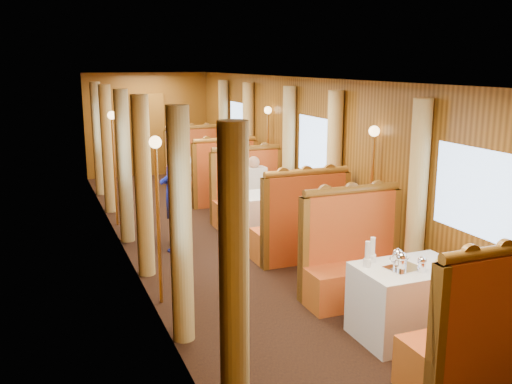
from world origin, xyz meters
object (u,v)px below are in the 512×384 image
table_near (408,302)px  banquette_far_fwd (223,183)px  banquette_near_fwd (482,342)px  teapot_left (401,264)px  banquette_mid_aft (249,199)px  steward (175,189)px  tea_tray (404,268)px  fruit_plate (443,264)px  table_mid (272,217)px  teapot_right (422,266)px  banquette_near_aft (356,265)px  rose_vase_mid (274,182)px  table_far (208,176)px  rose_vase_far (207,151)px  passenger (254,184)px  banquette_far_aft (195,166)px  teapot_back (397,259)px  banquette_mid_fwd (301,231)px

table_near → banquette_far_fwd: bearing=90.0°
banquette_near_fwd → teapot_left: size_ratio=7.33×
banquette_mid_aft → banquette_far_fwd: bearing=90.0°
banquette_mid_aft → steward: size_ratio=0.73×
steward → teapot_left: bearing=36.2°
table_near → teapot_left: teapot_left is taller
banquette_mid_aft → tea_tray: banquette_mid_aft is taller
fruit_plate → table_mid: bearing=94.9°
teapot_right → steward: size_ratio=0.08×
banquette_far_fwd → tea_tray: (-0.10, -6.01, 0.33)m
banquette_near_aft → teapot_right: (0.01, -1.17, 0.38)m
banquette_near_aft → teapot_left: 1.17m
table_near → rose_vase_mid: rose_vase_mid is taller
banquette_near_fwd → table_far: banquette_near_fwd is taller
banquette_near_fwd → table_far: size_ratio=1.28×
tea_tray → teapot_right: teapot_right is taller
teapot_right → rose_vase_far: 7.13m
banquette_near_aft → table_far: (0.00, 5.99, -0.05)m
banquette_near_fwd → rose_vase_far: 8.01m
table_mid → passenger: 0.85m
banquette_far_aft → steward: steward is taller
tea_tray → banquette_far_aft: bearing=89.3°
tea_tray → rose_vase_far: bearing=89.2°
banquette_far_fwd → table_near: bearing=-90.0°
banquette_near_aft → teapot_back: 1.03m
table_near → tea_tray: (-0.10, -0.03, 0.38)m
passenger → teapot_back: bearing=-91.6°
fruit_plate → steward: steward is taller
banquette_far_aft → steward: (-1.51, -4.40, 0.50)m
rose_vase_mid → banquette_mid_fwd: bearing=-91.5°
banquette_far_aft → teapot_left: (-0.17, -8.08, 0.40)m
banquette_near_aft → steward: 3.04m
banquette_mid_fwd → teapot_back: (-0.12, -2.42, 0.39)m
banquette_far_aft → rose_vase_far: bearing=-90.3°
banquette_far_aft → passenger: (-0.00, -3.75, 0.32)m
banquette_mid_aft → steward: steward is taller
table_near → banquette_near_fwd: 1.02m
tea_tray → banquette_near_aft: bearing=84.3°
fruit_plate → steward: size_ratio=0.12×
table_far → rose_vase_far: rose_vase_far is taller
banquette_far_aft → banquette_near_aft: bearing=-90.0°
table_far → banquette_far_aft: bearing=90.0°
table_far → teapot_back: 6.95m
banquette_mid_aft → passenger: banquette_mid_aft is taller
banquette_mid_fwd → passenger: banquette_mid_fwd is taller
tea_tray → teapot_left: teapot_left is taller
table_near → teapot_back: size_ratio=6.24×
banquette_near_fwd → passenger: 5.29m
table_near → rose_vase_far: bearing=90.0°
teapot_right → teapot_back: size_ratio=0.86×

